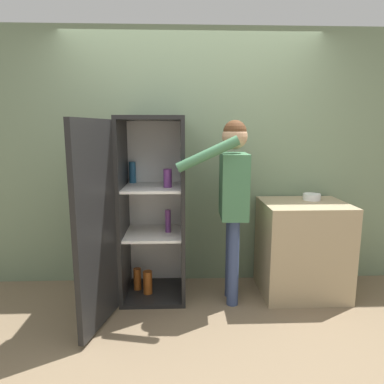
{
  "coord_description": "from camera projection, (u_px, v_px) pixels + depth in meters",
  "views": [
    {
      "loc": [
        -0.13,
        -2.49,
        1.57
      ],
      "look_at": [
        -0.01,
        0.63,
        1.0
      ],
      "focal_mm": 32.0,
      "sensor_mm": 36.0,
      "label": 1
    }
  ],
  "objects": [
    {
      "name": "person",
      "position": [
        233.0,
        188.0,
        3.03
      ],
      "size": [
        0.64,
        0.54,
        1.66
      ],
      "color": "#384770",
      "rests_on": "ground_plane"
    },
    {
      "name": "ground_plane",
      "position": [
        196.0,
        329.0,
        2.74
      ],
      "size": [
        12.0,
        12.0,
        0.0
      ],
      "primitive_type": "plane",
      "color": "#7A664C"
    },
    {
      "name": "wall_back",
      "position": [
        192.0,
        160.0,
        3.47
      ],
      "size": [
        7.0,
        0.06,
        2.55
      ],
      "color": "gray",
      "rests_on": "ground_plane"
    },
    {
      "name": "refrigerator",
      "position": [
        142.0,
        212.0,
        3.11
      ],
      "size": [
        0.79,
        1.17,
        1.69
      ],
      "color": "black",
      "rests_on": "ground_plane"
    },
    {
      "name": "counter",
      "position": [
        302.0,
        248.0,
        3.3
      ],
      "size": [
        0.78,
        0.64,
        0.9
      ],
      "color": "tan",
      "rests_on": "ground_plane"
    },
    {
      "name": "bowl",
      "position": [
        312.0,
        197.0,
        3.33
      ],
      "size": [
        0.17,
        0.17,
        0.06
      ],
      "color": "white",
      "rests_on": "counter"
    }
  ]
}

